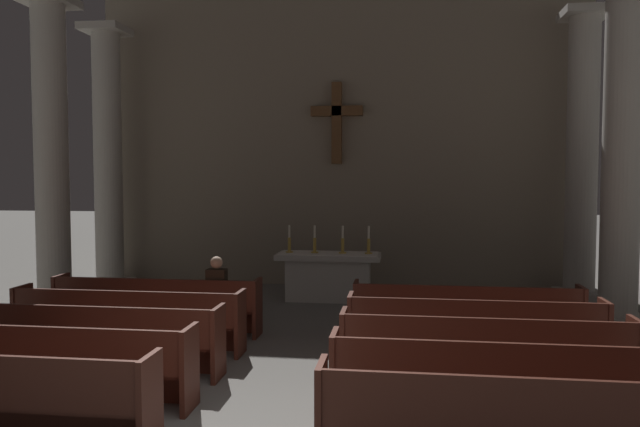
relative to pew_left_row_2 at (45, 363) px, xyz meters
name	(u,v)px	position (x,y,z in m)	size (l,w,h in m)	color
pew_left_row_2	(45,363)	(0.00, 0.00, 0.00)	(3.51, 0.50, 0.95)	#4C2319
pew_left_row_3	(92,338)	(0.00, 1.07, 0.00)	(3.51, 0.50, 0.95)	#4C2319
pew_left_row_4	(128,320)	(0.00, 2.13, 0.00)	(3.51, 0.50, 0.95)	#4C2319
pew_left_row_5	(157,305)	(0.00, 3.20, 0.00)	(3.51, 0.50, 0.95)	#4C2319
pew_right_row_1	(520,424)	(5.07, -1.07, 0.00)	(3.51, 0.50, 0.95)	#4C2319
pew_right_row_2	(499,383)	(5.07, 0.00, 0.00)	(3.51, 0.50, 0.95)	#4C2319
pew_right_row_3	(485,353)	(5.07, 1.07, 0.00)	(3.51, 0.50, 0.95)	#4C2319
pew_right_row_4	(474,331)	(5.07, 2.13, 0.00)	(3.51, 0.50, 0.95)	#4C2319
pew_right_row_5	(466,314)	(5.07, 3.20, 0.00)	(3.51, 0.50, 0.95)	#4C2319
column_left_third	(51,159)	(-2.77, 4.74, 2.50)	(0.96, 0.96, 6.13)	#ADA89E
column_right_third	(622,156)	(7.84, 4.74, 2.50)	(0.96, 0.96, 6.13)	#ADA89E
column_left_fourth	(108,162)	(-2.77, 7.05, 2.50)	(0.96, 0.96, 6.13)	#ADA89E
column_right_fourth	(582,160)	(7.84, 7.05, 2.50)	(0.96, 0.96, 6.13)	#ADA89E
altar	(329,275)	(2.53, 6.32, 0.06)	(2.20, 0.90, 1.01)	#BCB7AD
candlestick_outer_left	(289,244)	(1.68, 6.32, 0.71)	(0.16, 0.16, 0.59)	#B79338
candlestick_inner_left	(315,244)	(2.23, 6.32, 0.71)	(0.16, 0.16, 0.59)	#B79338
candlestick_inner_right	(343,245)	(2.83, 6.32, 0.71)	(0.16, 0.16, 0.59)	#B79338
candlestick_outer_right	(369,245)	(3.38, 6.32, 0.71)	(0.16, 0.16, 0.59)	#B79338
apse_with_cross	(338,139)	(2.53, 8.20, 3.08)	(11.64, 0.48, 7.10)	gray
lone_worshipper	(218,293)	(1.06, 3.24, 0.22)	(0.32, 0.43, 1.32)	#26262B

